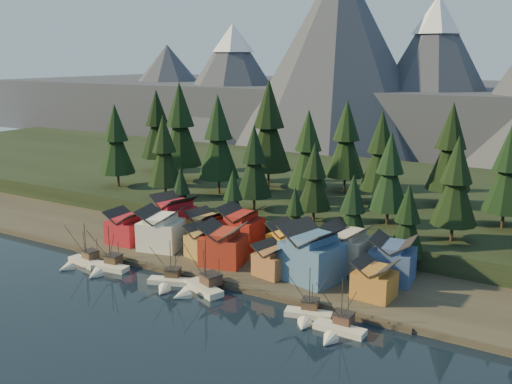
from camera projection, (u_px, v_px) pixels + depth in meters
The scene contains 44 objects.
ground at pixel (168, 313), 102.39m from camera, with size 500.00×500.00×0.00m, color black.
shore_strip at pixel (276, 247), 135.58m from camera, with size 400.00×50.00×1.50m, color #332D25.
hillside at pixel (354, 195), 176.75m from camera, with size 420.00×100.00×6.00m, color black.
dock at pixel (220, 281), 116.04m from camera, with size 80.00×4.00×1.00m, color #463D32.
mountain_ridge at pixel (442, 96), 276.57m from camera, with size 560.00×190.00×90.00m.
boat_0 at pixel (80, 257), 125.47m from camera, with size 9.36×9.94×10.43m.
boat_1 at pixel (105, 262), 122.12m from camera, with size 9.44×10.12×10.81m.
boat_2 at pixel (168, 277), 114.40m from camera, with size 9.60×9.94×9.99m.
boat_3 at pixel (199, 281), 110.78m from camera, with size 10.30×10.90×12.24m.
boat_5 at pixel (308, 309), 99.82m from camera, with size 8.95×9.38×10.06m.
boat_6 at pixel (337, 323), 94.23m from camera, with size 9.07×9.86×10.44m.
house_front_0 at pixel (126, 226), 135.75m from camera, with size 8.16×7.74×7.89m.
house_front_1 at pixel (161, 228), 131.39m from camera, with size 10.96×10.69×9.46m.
house_front_2 at pixel (206, 240), 126.25m from camera, with size 8.88×8.92×7.19m.
house_front_3 at pixel (223, 243), 121.67m from camera, with size 10.22×9.90×8.90m.
house_front_4 at pixel (273, 259), 115.78m from camera, with size 7.69×8.09×6.59m.
house_front_5 at pixel (312, 252), 112.53m from camera, with size 12.74×12.04×11.18m.
house_front_6 at pixel (374, 278), 104.86m from camera, with size 7.48×7.11×7.10m.
house_back_0 at pixel (175, 214), 142.15m from camera, with size 11.04×10.77×10.01m.
house_back_1 at pixel (206, 227), 134.29m from camera, with size 8.54×8.61×8.20m.
house_back_2 at pixel (241, 226), 132.88m from camera, with size 9.18×8.46×9.57m.
house_back_3 at pixel (290, 241), 123.52m from camera, with size 9.83×9.14×8.50m.
house_back_4 at pixel (348, 245), 119.26m from camera, with size 9.54×9.23×9.53m.
house_back_5 at pixel (393, 258), 112.39m from camera, with size 8.75×8.84×9.10m.
tree_hill_0 at pixel (116, 142), 172.19m from camera, with size 10.84×10.84×25.25m.
tree_hill_1 at pixel (180, 128), 178.74m from camera, with size 13.50×13.50×31.46m.
tree_hill_2 at pixel (164, 153), 158.07m from camera, with size 10.08×10.08×23.49m.
tree_hill_3 at pixel (218, 140), 162.40m from camera, with size 12.34×12.34×28.74m.
tree_hill_4 at pixel (269, 129), 170.42m from camera, with size 13.98×13.98×32.57m.
tree_hill_5 at pixel (254, 164), 145.87m from camera, with size 9.58×9.58×22.32m.
tree_hill_6 at pixel (308, 152), 153.99m from camera, with size 10.88×10.88×25.34m.
tree_hill_7 at pixel (314, 179), 135.55m from camera, with size 8.37×8.37×19.51m.
tree_hill_8 at pixel (381, 154), 150.82m from camera, with size 10.87×10.87×25.33m.
tree_hill_9 at pixel (390, 174), 133.04m from camera, with size 9.53×9.53×22.20m.
tree_hill_10 at pixel (450, 150), 149.20m from camera, with size 11.83×11.83×27.56m.
tree_hill_11 at pixel (456, 184), 120.75m from camera, with size 9.90×9.90×23.05m.
tree_hill_12 at pixel (508, 172), 129.93m from camera, with size 10.44×10.44×24.32m.
tree_hill_15 at pixel (346, 142), 165.95m from camera, with size 11.61×11.61×27.06m.
tree_hill_16 at pixel (157, 127), 196.52m from camera, with size 12.04×12.04×28.04m.
tree_shore_0 at pixel (181, 194), 147.40m from camera, with size 6.83×6.83×15.91m.
tree_shore_1 at pixel (233, 200), 139.28m from camera, with size 7.22×7.22×16.83m.
tree_shore_2 at pixel (295, 215), 131.05m from camera, with size 6.27×6.27×14.60m.
tree_shore_3 at pixel (353, 213), 123.47m from camera, with size 8.20×8.20×19.10m.
tree_shore_4 at pixel (407, 223), 117.56m from camera, with size 7.88×7.88×18.35m.
Camera 1 is at (62.28, -72.85, 45.04)m, focal length 40.00 mm.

